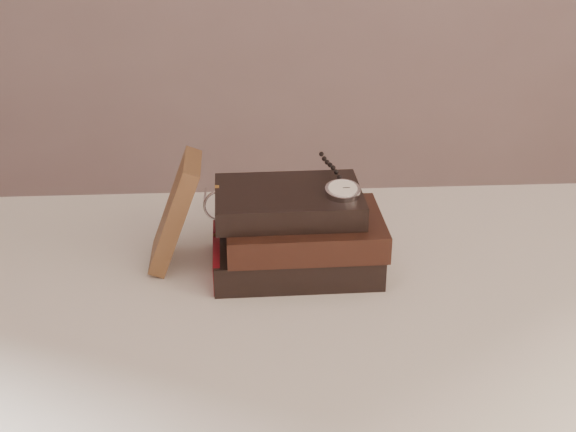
{
  "coord_description": "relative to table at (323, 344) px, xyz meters",
  "views": [
    {
      "loc": [
        -0.1,
        -0.53,
        1.27
      ],
      "look_at": [
        -0.04,
        0.4,
        0.82
      ],
      "focal_mm": 50.01,
      "sensor_mm": 36.0,
      "label": 1
    }
  ],
  "objects": [
    {
      "name": "eyeglasses",
      "position": [
        -0.11,
        0.12,
        0.15
      ],
      "size": [
        0.09,
        0.11,
        0.04
      ],
      "color": "silver",
      "rests_on": "book_stack"
    },
    {
      "name": "journal",
      "position": [
        -0.19,
        0.07,
        0.17
      ],
      "size": [
        0.07,
        0.09,
        0.15
      ],
      "primitive_type": "cube",
      "rotation": [
        0.0,
        0.36,
        0.01
      ],
      "color": "#432A19",
      "rests_on": "table"
    },
    {
      "name": "pocket_watch",
      "position": [
        0.02,
        0.04,
        0.21
      ],
      "size": [
        0.05,
        0.15,
        0.02
      ],
      "color": "silver",
      "rests_on": "book_stack"
    },
    {
      "name": "book_stack",
      "position": [
        -0.03,
        0.05,
        0.14
      ],
      "size": [
        0.22,
        0.15,
        0.11
      ],
      "color": "black",
      "rests_on": "table"
    },
    {
      "name": "table",
      "position": [
        0.0,
        0.0,
        0.0
      ],
      "size": [
        1.0,
        0.6,
        0.75
      ],
      "color": "silver",
      "rests_on": "ground"
    }
  ]
}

